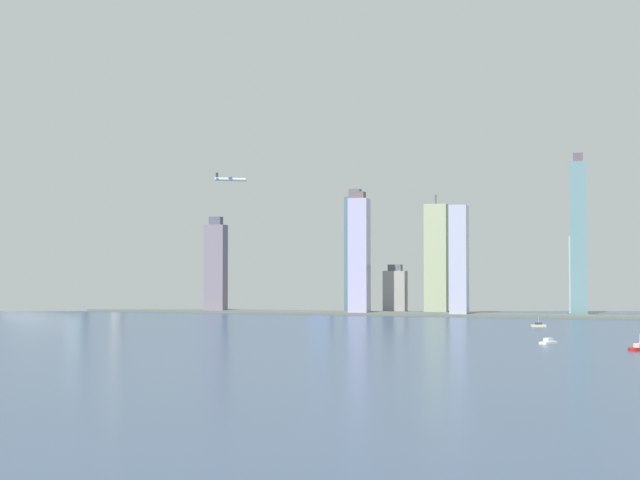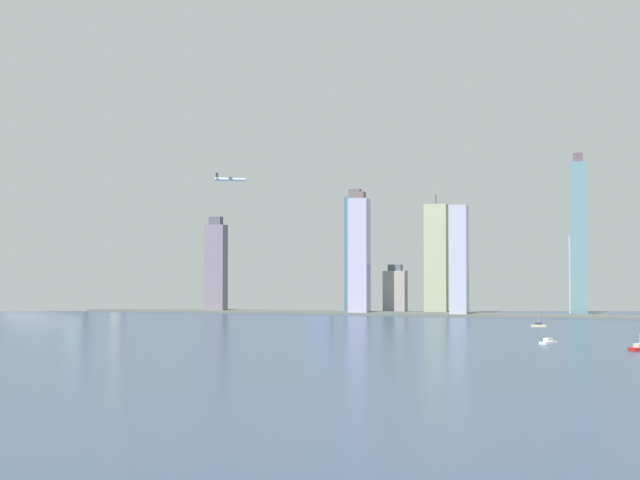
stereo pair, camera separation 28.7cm
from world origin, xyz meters
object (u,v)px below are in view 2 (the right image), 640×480
(observation_tower, at_px, (118,195))
(skyscraper_8, at_px, (579,237))
(skyscraper_6, at_px, (443,267))
(skyscraper_12, at_px, (575,274))
(skyscraper_2, at_px, (459,260))
(skyscraper_1, at_px, (321,277))
(boat_5, at_px, (538,325))
(skyscraper_0, at_px, (355,253))
(skyscraper_13, at_px, (77,272))
(skyscraper_11, at_px, (359,255))
(boat_3, at_px, (639,348))
(skyscraper_4, at_px, (216,267))
(boat_4, at_px, (548,342))
(skyscraper_9, at_px, (395,290))
(airplane, at_px, (231,179))
(stadium_dome, at_px, (45,299))
(skyscraper_7, at_px, (436,258))

(observation_tower, height_order, skyscraper_8, observation_tower)
(skyscraper_6, height_order, skyscraper_12, skyscraper_6)
(skyscraper_2, bearing_deg, skyscraper_1, 154.31)
(skyscraper_12, height_order, boat_5, skyscraper_12)
(skyscraper_0, relative_size, boat_5, 10.69)
(skyscraper_2, height_order, skyscraper_13, skyscraper_2)
(skyscraper_11, relative_size, boat_3, 8.73)
(skyscraper_0, bearing_deg, skyscraper_4, -161.12)
(skyscraper_2, relative_size, boat_4, 7.33)
(skyscraper_9, height_order, boat_5, skyscraper_9)
(airplane, bearing_deg, skyscraper_12, -9.80)
(skyscraper_11, bearing_deg, skyscraper_8, 12.31)
(stadium_dome, height_order, skyscraper_12, skyscraper_12)
(skyscraper_2, bearing_deg, skyscraper_11, -179.06)
(skyscraper_6, distance_m, airplane, 270.10)
(skyscraper_2, bearing_deg, skyscraper_9, 140.64)
(skyscraper_0, bearing_deg, boat_3, -55.67)
(boat_5, distance_m, airplane, 369.23)
(stadium_dome, distance_m, skyscraper_8, 618.54)
(skyscraper_12, relative_size, skyscraper_13, 1.01)
(skyscraper_0, xyz_separation_m, skyscraper_7, (89.80, 3.53, -6.44))
(skyscraper_4, height_order, skyscraper_8, skyscraper_8)
(skyscraper_0, xyz_separation_m, skyscraper_12, (235.44, 37.51, -23.10))
(skyscraper_9, distance_m, boat_5, 271.51)
(observation_tower, height_order, skyscraper_2, observation_tower)
(boat_3, relative_size, airplane, 0.45)
(skyscraper_11, bearing_deg, skyscraper_7, 37.86)
(skyscraper_1, xyz_separation_m, skyscraper_6, (137.14, 36.24, 11.75))
(skyscraper_4, distance_m, skyscraper_11, 164.02)
(skyscraper_8, bearing_deg, boat_3, -85.14)
(boat_3, bearing_deg, stadium_dome, -78.46)
(stadium_dome, relative_size, airplane, 3.20)
(skyscraper_0, bearing_deg, boat_5, -44.32)
(skyscraper_9, bearing_deg, skyscraper_13, 179.35)
(stadium_dome, distance_m, skyscraper_4, 233.06)
(skyscraper_1, bearing_deg, skyscraper_2, -25.69)
(skyscraper_2, xyz_separation_m, skyscraper_13, (-483.02, 69.68, -12.85))
(skyscraper_12, xyz_separation_m, boat_4, (-16.38, -403.47, -40.99))
(skyscraper_2, bearing_deg, skyscraper_12, 37.89)
(boat_4, bearing_deg, skyscraper_8, 25.27)
(stadium_dome, bearing_deg, skyscraper_12, 6.32)
(observation_tower, bearing_deg, skyscraper_13, 149.43)
(skyscraper_6, relative_size, skyscraper_12, 1.26)
(observation_tower, distance_m, boat_3, 674.36)
(skyscraper_2, xyz_separation_m, skyscraper_8, (117.29, 46.62, 24.51))
(skyscraper_1, bearing_deg, skyscraper_12, 1.26)
(skyscraper_0, distance_m, skyscraper_13, 362.41)
(skyscraper_8, height_order, skyscraper_9, skyscraper_8)
(boat_5, bearing_deg, skyscraper_12, 68.33)
(observation_tower, bearing_deg, skyscraper_9, 8.06)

